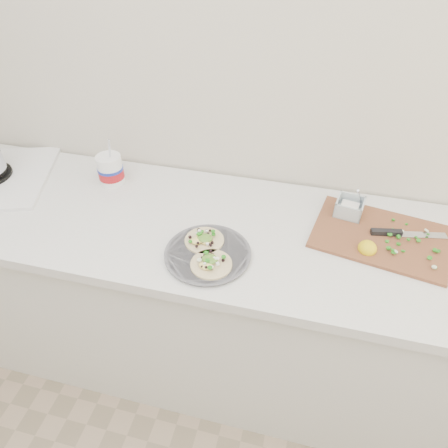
# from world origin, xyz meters

# --- Properties ---
(counter) EXTENTS (2.44, 0.66, 0.90)m
(counter) POSITION_xyz_m (0.00, 1.43, 0.45)
(counter) COLOR silver
(counter) RESTS_ON ground
(taco_plate) EXTENTS (0.28, 0.28, 0.04)m
(taco_plate) POSITION_xyz_m (0.21, 1.26, 0.92)
(taco_plate) COLOR #54545B
(taco_plate) RESTS_ON counter
(tub) EXTENTS (0.10, 0.10, 0.23)m
(tub) POSITION_xyz_m (-0.28, 1.58, 0.97)
(tub) COLOR white
(tub) RESTS_ON counter
(cutboard) EXTENTS (0.49, 0.38, 0.07)m
(cutboard) POSITION_xyz_m (0.76, 1.50, 0.92)
(cutboard) COLOR brown
(cutboard) RESTS_ON counter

